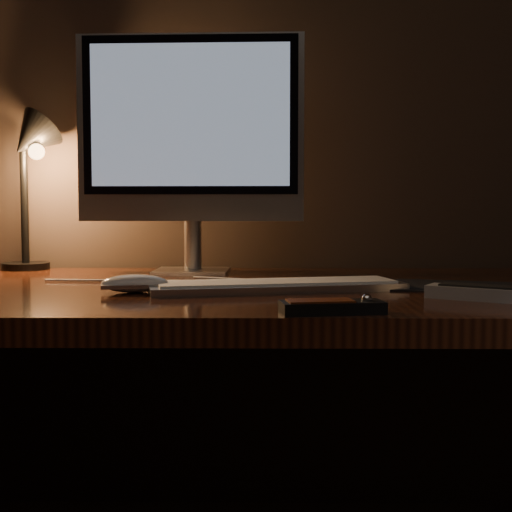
{
  "coord_description": "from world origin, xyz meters",
  "views": [
    {
      "loc": [
        0.08,
        0.56,
        0.9
      ],
      "look_at": [
        0.06,
        1.73,
        0.81
      ],
      "focal_mm": 50.0,
      "sensor_mm": 36.0,
      "label": 1
    }
  ],
  "objects_px": {
    "desk_lamp": "(30,161)",
    "mouse": "(135,286)",
    "keyboard": "(276,285)",
    "monitor": "(191,133)",
    "media_remote": "(332,307)",
    "tv_remote": "(494,293)",
    "desk": "(224,348)"
  },
  "relations": [
    {
      "from": "desk_lamp",
      "to": "mouse",
      "type": "bearing_deg",
      "value": -32.48
    },
    {
      "from": "mouse",
      "to": "keyboard",
      "type": "bearing_deg",
      "value": -3.48
    },
    {
      "from": "monitor",
      "to": "media_remote",
      "type": "xyz_separation_m",
      "value": [
        0.25,
        -0.59,
        -0.29
      ]
    },
    {
      "from": "mouse",
      "to": "tv_remote",
      "type": "xyz_separation_m",
      "value": [
        0.57,
        -0.1,
        0.0
      ]
    },
    {
      "from": "desk",
      "to": "monitor",
      "type": "bearing_deg",
      "value": 113.76
    },
    {
      "from": "desk",
      "to": "keyboard",
      "type": "relative_size",
      "value": 3.62
    },
    {
      "from": "desk",
      "to": "desk_lamp",
      "type": "relative_size",
      "value": 4.39
    },
    {
      "from": "desk",
      "to": "mouse",
      "type": "relative_size",
      "value": 14.22
    },
    {
      "from": "desk",
      "to": "tv_remote",
      "type": "xyz_separation_m",
      "value": [
        0.43,
        -0.27,
        0.14
      ]
    },
    {
      "from": "keyboard",
      "to": "mouse",
      "type": "height_order",
      "value": "mouse"
    },
    {
      "from": "mouse",
      "to": "tv_remote",
      "type": "height_order",
      "value": "tv_remote"
    },
    {
      "from": "mouse",
      "to": "desk_lamp",
      "type": "height_order",
      "value": "desk_lamp"
    },
    {
      "from": "media_remote",
      "to": "desk_lamp",
      "type": "height_order",
      "value": "desk_lamp"
    },
    {
      "from": "mouse",
      "to": "tv_remote",
      "type": "relative_size",
      "value": 0.56
    },
    {
      "from": "media_remote",
      "to": "tv_remote",
      "type": "height_order",
      "value": "same"
    },
    {
      "from": "keyboard",
      "to": "media_remote",
      "type": "bearing_deg",
      "value": -88.29
    },
    {
      "from": "keyboard",
      "to": "desk_lamp",
      "type": "xyz_separation_m",
      "value": [
        -0.55,
        0.36,
        0.24
      ]
    },
    {
      "from": "keyboard",
      "to": "tv_remote",
      "type": "relative_size",
      "value": 2.21
    },
    {
      "from": "keyboard",
      "to": "desk_lamp",
      "type": "distance_m",
      "value": 0.7
    },
    {
      "from": "media_remote",
      "to": "tv_remote",
      "type": "bearing_deg",
      "value": 18.36
    },
    {
      "from": "monitor",
      "to": "desk_lamp",
      "type": "height_order",
      "value": "monitor"
    },
    {
      "from": "desk",
      "to": "media_remote",
      "type": "height_order",
      "value": "media_remote"
    },
    {
      "from": "media_remote",
      "to": "desk_lamp",
      "type": "xyz_separation_m",
      "value": [
        -0.62,
        0.64,
        0.24
      ]
    },
    {
      "from": "mouse",
      "to": "desk_lamp",
      "type": "xyz_separation_m",
      "value": [
        -0.31,
        0.4,
        0.23
      ]
    },
    {
      "from": "desk",
      "to": "media_remote",
      "type": "bearing_deg",
      "value": -67.16
    },
    {
      "from": "desk",
      "to": "keyboard",
      "type": "distance_m",
      "value": 0.22
    },
    {
      "from": "keyboard",
      "to": "desk",
      "type": "bearing_deg",
      "value": 113.72
    },
    {
      "from": "monitor",
      "to": "media_remote",
      "type": "distance_m",
      "value": 0.7
    },
    {
      "from": "tv_remote",
      "to": "mouse",
      "type": "bearing_deg",
      "value": -158.88
    },
    {
      "from": "mouse",
      "to": "media_remote",
      "type": "xyz_separation_m",
      "value": [
        0.31,
        -0.23,
        -0.0
      ]
    },
    {
      "from": "monitor",
      "to": "keyboard",
      "type": "relative_size",
      "value": 1.16
    },
    {
      "from": "monitor",
      "to": "media_remote",
      "type": "height_order",
      "value": "monitor"
    }
  ]
}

